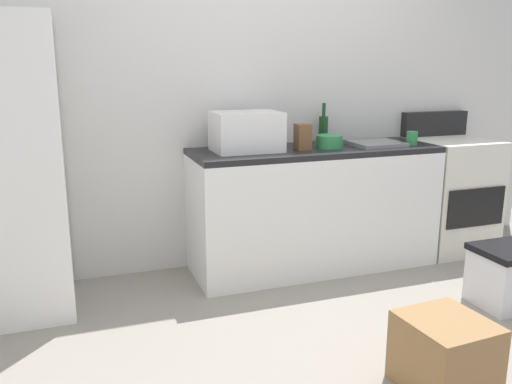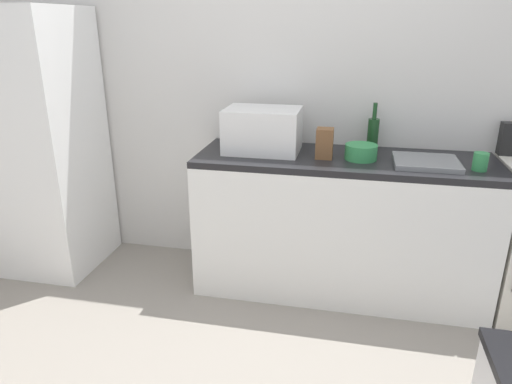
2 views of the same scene
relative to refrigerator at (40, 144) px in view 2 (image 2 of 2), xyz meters
The scene contains 9 objects.
wall_back 1.84m from the refrigerator, 12.88° to the left, with size 5.00×0.10×2.60m, color silver.
kitchen_counter 2.10m from the refrigerator, ahead, with size 1.80×0.60×0.90m.
refrigerator is the anchor object (origin of this frame).
microwave 1.55m from the refrigerator, ahead, with size 0.46×0.34×0.27m, color white.
sink_basin 2.51m from the refrigerator, ahead, with size 0.36×0.32×0.03m, color slate.
wine_bottle 2.23m from the refrigerator, ahead, with size 0.07×0.07×0.30m.
coffee_mug 2.79m from the refrigerator, ahead, with size 0.08×0.08×0.10m, color #338C4C.
knife_block 1.93m from the refrigerator, ahead, with size 0.10×0.10×0.18m, color brown.
mixing_bowl 2.14m from the refrigerator, ahead, with size 0.19×0.19×0.09m, color #338C4C.
Camera 2 is at (0.33, -1.56, 1.67)m, focal length 32.51 mm.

